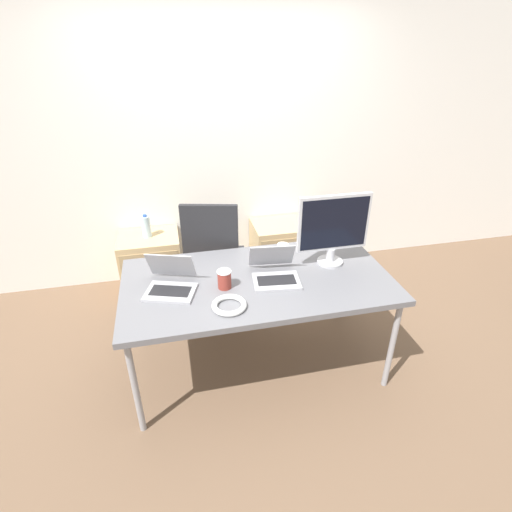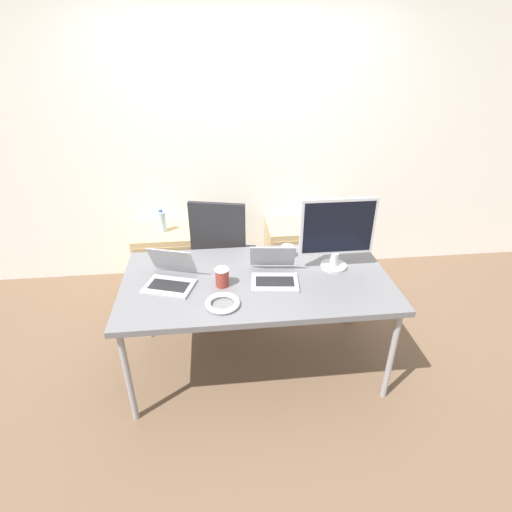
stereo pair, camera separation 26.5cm
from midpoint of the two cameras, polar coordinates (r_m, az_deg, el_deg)
The scene contains 13 objects.
ground_plane at distance 3.16m, azimuth 2.58°, elevation -15.11°, with size 14.00×14.00×0.00m, color brown.
wall_back at distance 3.86m, azimuth -0.38°, elevation 15.51°, with size 10.00×0.05×2.60m.
desk at distance 2.71m, azimuth 2.91°, elevation -4.15°, with size 1.80×0.94×0.76m.
office_chair at distance 3.50m, azimuth -2.38°, elevation -1.70°, with size 0.58×0.61×1.09m.
cabinet_left at distance 3.98m, azimuth -10.87°, elevation -0.31°, with size 0.55×0.45×0.57m.
cabinet_right at distance 4.06m, azimuth 7.40°, elevation 0.64°, with size 0.55×0.45×0.57m.
water_bottle at distance 3.81m, azimuth -11.40°, elevation 4.79°, with size 0.08×0.08×0.22m.
laptop_left at distance 2.64m, azimuth -9.39°, elevation -3.14°, with size 0.36×0.40×0.22m.
laptop_right at distance 2.67m, azimuth 5.45°, elevation -2.58°, with size 0.33×0.37×0.22m.
monitor at distance 2.77m, azimuth 14.24°, elevation 3.29°, with size 0.51×0.18×0.52m.
coffee_cup_white at distance 2.94m, azimuth 7.05°, elevation 0.57°, with size 0.08×0.08×0.09m.
coffee_cup_brown at distance 2.58m, azimuth -1.93°, elevation -3.14°, with size 0.09×0.09×0.12m.
cable_coil at distance 2.42m, azimuth -1.66°, elevation -6.85°, with size 0.21×0.21×0.03m.
Camera 2 is at (-0.25, -2.26, 2.19)m, focal length 28.00 mm.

